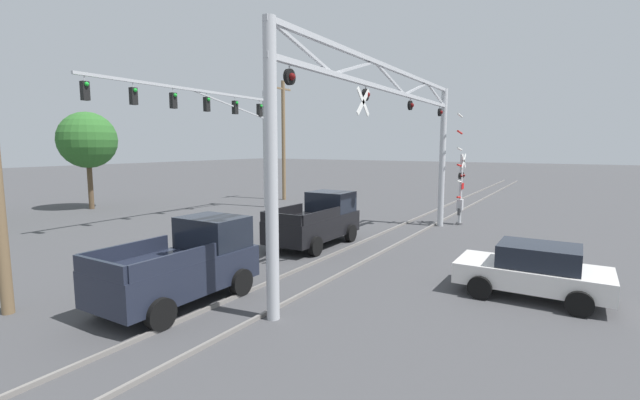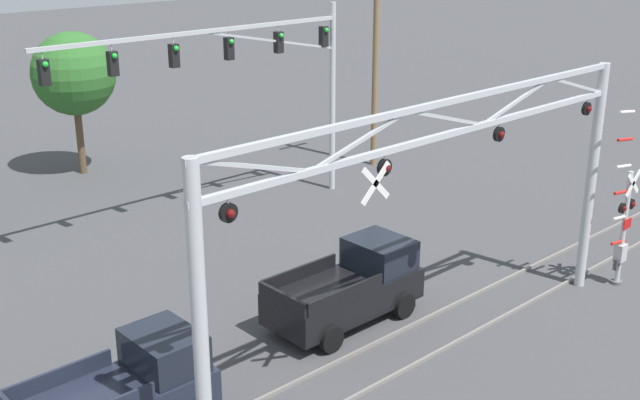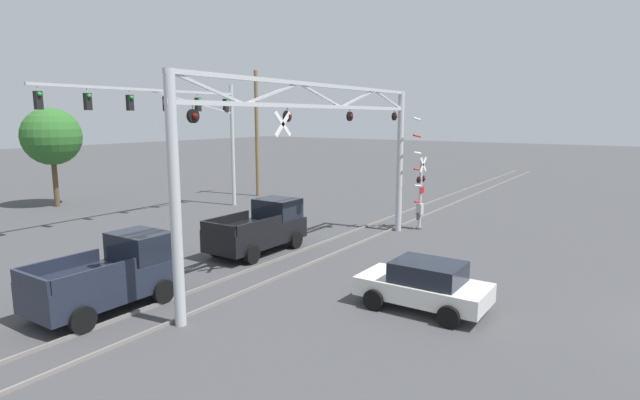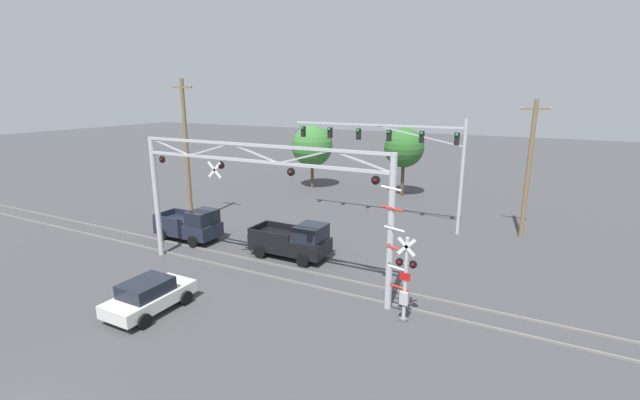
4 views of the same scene
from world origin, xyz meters
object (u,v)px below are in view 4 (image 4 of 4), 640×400
Objects in this scene: utility_pole_right at (529,168)px; crossing_gantry at (255,192)px; utility_pole_left at (187,151)px; pickup_truck_lead at (294,241)px; background_tree_beyond_span at (312,146)px; background_tree_far_left_verge at (404,148)px; traffic_signal_span at (408,149)px; crossing_signal_mast at (403,278)px; pickup_truck_following at (191,226)px; sedan_waiting at (149,295)px.

crossing_gantry is at bearing -131.12° from utility_pole_right.
pickup_truck_lead is at bearing -13.71° from utility_pole_left.
background_tree_beyond_span is (-19.82, 7.24, -0.44)m from utility_pole_right.
utility_pole_left is 19.23m from background_tree_far_left_verge.
traffic_signal_span is at bearing 71.16° from crossing_gantry.
pickup_truck_lead is at bearing 152.52° from crossing_signal_mast.
utility_pole_left is 15.05m from background_tree_beyond_span.
pickup_truck_following is (-7.28, 2.75, -3.55)m from crossing_gantry.
background_tree_beyond_span is (-0.83, 17.91, 3.20)m from pickup_truck_following.
crossing_signal_mast is at bearing -53.19° from background_tree_beyond_span.
traffic_signal_span is 15.67m from utility_pole_left.
utility_pole_right reaches higher than crossing_gantry.
sedan_waiting is 0.43× the size of utility_pole_right.
pickup_truck_following is at bearing -114.29° from background_tree_far_left_verge.
utility_pole_left is at bearing -156.17° from traffic_signal_span.
sedan_waiting is (5.18, -7.90, -0.24)m from pickup_truck_following.
crossing_signal_mast is 19.55m from utility_pole_left.
background_tree_beyond_span is 0.99× the size of background_tree_far_left_verge.
utility_pole_right reaches higher than pickup_truck_lead.
traffic_signal_span is 9.75m from background_tree_far_left_verge.
pickup_truck_lead is at bearing 74.67° from sedan_waiting.
crossing_gantry reaches higher than pickup_truck_lead.
utility_pole_right is 1.44× the size of background_tree_beyond_span.
utility_pole_right reaches higher than crossing_signal_mast.
traffic_signal_span is at bearing 23.83° from utility_pole_left.
sedan_waiting is 14.35m from utility_pole_left.
traffic_signal_span reaches higher than crossing_signal_mast.
crossing_gantry is at bearing -93.55° from pickup_truck_lead.
traffic_signal_span is (4.14, 12.13, 1.06)m from crossing_gantry.
pickup_truck_lead is 0.74× the size of background_tree_beyond_span.
utility_pole_right is (11.52, 10.16, 3.64)m from pickup_truck_lead.
pickup_truck_following is at bearing -176.13° from pickup_truck_lead.
background_tree_beyond_span reaches higher than crossing_signal_mast.
utility_pole_left is at bearing -160.81° from utility_pole_right.
background_tree_beyond_span is (-6.01, 25.80, 3.44)m from sedan_waiting.
utility_pole_left reaches higher than crossing_gantry.
crossing_gantry reaches higher than sedan_waiting.
crossing_gantry is at bearing 174.57° from crossing_signal_mast.
traffic_signal_span is 14.99m from background_tree_beyond_span.
crossing_signal_mast is 0.56× the size of utility_pole_left.
pickup_truck_following is 20.67m from background_tree_far_left_verge.
crossing_signal_mast is 0.92× the size of background_tree_beyond_span.
sedan_waiting is at bearing -112.22° from crossing_gantry.
pickup_truck_following is 1.11× the size of sedan_waiting.
traffic_signal_span reaches higher than pickup_truck_lead.
traffic_signal_span reaches higher than background_tree_beyond_span.
background_tree_far_left_verge is (3.21, 26.47, 3.73)m from sedan_waiting.
pickup_truck_following is 0.68× the size of background_tree_far_left_verge.
background_tree_far_left_verge is (-6.81, 22.08, 2.54)m from crossing_signal_mast.
crossing_signal_mast is 8.75m from pickup_truck_lead.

